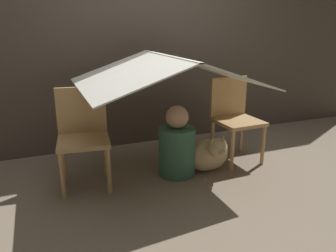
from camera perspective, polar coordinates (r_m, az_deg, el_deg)
ground_plane at (r=3.11m, az=0.56°, el=-8.63°), size 8.80×8.80×0.00m
wall_back at (r=3.75m, az=-5.51°, el=15.54°), size 7.00×0.05×2.50m
chair_left at (r=2.89m, az=-14.58°, el=-1.14°), size 0.47×0.47×0.85m
chair_right at (r=3.41m, az=11.49°, el=1.85°), size 0.44×0.44×0.85m
sheet_canopy at (r=2.90m, az=0.00°, el=9.68°), size 1.53×1.25×0.26m
person_front at (r=3.04m, az=1.56°, el=-3.58°), size 0.34×0.34×0.66m
dog at (r=3.13m, az=7.39°, el=-4.80°), size 0.42×0.38×0.40m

